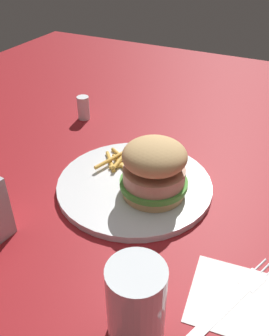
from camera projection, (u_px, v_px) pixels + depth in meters
name	position (u px, v px, depth m)	size (l,w,h in m)	color
ground_plane	(151.00, 187.00, 0.65)	(1.60, 1.60, 0.00)	maroon
plate	(135.00, 185.00, 0.65)	(0.27, 0.27, 0.01)	silver
sandwich	(154.00, 169.00, 0.59)	(0.11, 0.11, 0.10)	tan
fries_pile	(124.00, 160.00, 0.69)	(0.09, 0.10, 0.01)	#E5B251
napkin	(234.00, 298.00, 0.46)	(0.11, 0.11, 0.00)	white
fork	(235.00, 296.00, 0.46)	(0.08, 0.17, 0.00)	silver
drink_glass	(136.00, 307.00, 0.40)	(0.07, 0.07, 0.11)	silver
salt_shaker	(83.00, 108.00, 0.86)	(0.03, 0.03, 0.06)	white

